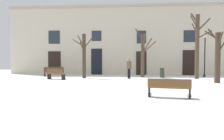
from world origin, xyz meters
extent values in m
plane|color=white|center=(0.00, 0.00, 0.00)|extent=(38.21, 38.21, 0.00)
cube|color=beige|center=(0.00, 10.57, 3.65)|extent=(23.88, 0.40, 7.30)
cube|color=#B1A993|center=(0.00, 10.32, 7.05)|extent=(23.88, 0.30, 0.24)
cube|color=black|center=(-7.02, 10.35, 1.22)|extent=(1.36, 0.08, 2.44)
cube|color=#262D38|center=(-7.02, 10.35, 3.93)|extent=(1.22, 0.06, 1.38)
cube|color=black|center=(-2.47, 10.35, 1.35)|extent=(1.14, 0.08, 2.70)
cube|color=#262D38|center=(-2.47, 10.35, 4.03)|extent=(1.03, 0.06, 1.06)
cube|color=black|center=(2.16, 10.35, 1.21)|extent=(1.05, 0.08, 2.42)
cube|color=#262D38|center=(2.16, 10.35, 3.87)|extent=(0.94, 0.06, 1.30)
cube|color=black|center=(6.96, 10.35, 1.26)|extent=(1.33, 0.08, 2.53)
cube|color=#262D38|center=(6.96, 10.35, 3.91)|extent=(1.19, 0.06, 1.17)
cylinder|color=#423326|center=(-2.83, 5.96, 1.91)|extent=(0.31, 0.31, 3.81)
cylinder|color=#423326|center=(-3.33, 6.00, 3.03)|extent=(1.05, 0.17, 0.68)
cylinder|color=#423326|center=(-2.90, 5.56, 2.65)|extent=(0.25, 0.88, 0.93)
cylinder|color=#423326|center=(-2.52, 6.36, 3.09)|extent=(0.73, 0.91, 1.05)
cylinder|color=#423326|center=(-3.20, 6.42, 3.21)|extent=(0.87, 1.02, 1.13)
cylinder|color=#4C3D2D|center=(2.23, 7.39, 1.93)|extent=(0.32, 0.32, 3.87)
cylinder|color=#4C3D2D|center=(2.59, 6.95, 2.80)|extent=(0.86, 1.01, 1.31)
cylinder|color=#4C3D2D|center=(2.84, 7.81, 2.73)|extent=(1.30, 0.94, 1.17)
cylinder|color=#4C3D2D|center=(2.33, 6.94, 3.14)|extent=(0.32, 1.02, 1.41)
cylinder|color=#4C3D2D|center=(1.91, 7.38, 3.87)|extent=(0.74, 0.12, 1.05)
cylinder|color=#4C3D2D|center=(6.72, 6.32, 2.68)|extent=(0.34, 0.34, 5.36)
cylinder|color=#4C3D2D|center=(6.38, 6.09, 4.70)|extent=(0.80, 0.60, 1.06)
cylinder|color=#4C3D2D|center=(6.47, 5.54, 3.65)|extent=(0.65, 1.66, 0.89)
cylinder|color=#4C3D2D|center=(6.46, 6.14, 4.15)|extent=(0.65, 0.50, 0.88)
cylinder|color=#4C3D2D|center=(6.50, 6.52, 5.07)|extent=(0.61, 0.56, 0.97)
cylinder|color=#4C3D2D|center=(7.36, 6.56, 3.71)|extent=(1.38, 0.61, 0.77)
cylinder|color=#4C3D2D|center=(7.21, 6.32, 4.49)|extent=(1.07, 0.13, 1.12)
cylinder|color=#423326|center=(7.33, 3.07, 1.76)|extent=(0.39, 0.39, 3.53)
cylinder|color=#423326|center=(7.67, 2.82, 2.78)|extent=(0.81, 0.65, 1.41)
cylinder|color=#423326|center=(6.94, 3.27, 3.34)|extent=(0.88, 0.51, 0.71)
cylinder|color=#423326|center=(7.37, 2.73, 3.00)|extent=(0.20, 0.78, 1.05)
cylinder|color=#423326|center=(7.04, 3.23, 3.35)|extent=(0.72, 0.45, 0.98)
cylinder|color=black|center=(7.91, 8.38, 1.80)|extent=(0.10, 0.10, 3.60)
cylinder|color=black|center=(7.91, 8.38, 0.10)|extent=(0.22, 0.22, 0.20)
cube|color=beige|center=(7.91, 8.38, 3.78)|extent=(0.24, 0.24, 0.36)
cone|color=black|center=(7.91, 8.38, 3.96)|extent=(0.30, 0.30, 0.14)
cylinder|color=#2D3D2D|center=(3.94, 7.17, 0.40)|extent=(0.39, 0.39, 0.81)
torus|color=black|center=(3.94, 7.17, 0.82)|extent=(0.42, 0.42, 0.04)
cube|color=brown|center=(-4.83, 4.52, 0.46)|extent=(1.60, 0.92, 0.05)
cube|color=brown|center=(-4.90, 4.32, 0.68)|extent=(1.48, 0.57, 0.37)
cube|color=black|center=(-4.16, 4.29, 0.23)|extent=(0.19, 0.41, 0.46)
torus|color=black|center=(-4.11, 4.46, 0.08)|extent=(0.17, 0.08, 0.17)
cube|color=black|center=(-5.50, 4.74, 0.23)|extent=(0.19, 0.41, 0.46)
torus|color=black|center=(-5.44, 4.91, 0.08)|extent=(0.17, 0.08, 0.17)
cube|color=brown|center=(3.14, -3.60, 0.45)|extent=(1.91, 0.71, 0.05)
cube|color=brown|center=(3.11, -3.80, 0.67)|extent=(1.86, 0.38, 0.36)
cube|color=black|center=(4.00, -3.74, 0.23)|extent=(0.12, 0.39, 0.45)
torus|color=black|center=(4.02, -3.57, 0.08)|extent=(0.17, 0.06, 0.17)
cube|color=black|center=(2.27, -3.47, 0.23)|extent=(0.12, 0.39, 0.45)
torus|color=black|center=(2.30, -3.31, 0.08)|extent=(0.17, 0.06, 0.17)
cube|color=#51331E|center=(-6.13, 7.67, 0.46)|extent=(1.88, 0.89, 0.05)
cube|color=#51331E|center=(-6.08, 7.47, 0.69)|extent=(1.79, 0.55, 0.39)
cube|color=black|center=(-5.30, 7.89, 0.23)|extent=(0.16, 0.41, 0.46)
torus|color=black|center=(-5.35, 8.05, 0.08)|extent=(0.17, 0.07, 0.17)
cube|color=black|center=(-6.96, 7.46, 0.23)|extent=(0.16, 0.41, 0.46)
torus|color=black|center=(-7.00, 7.63, 0.08)|extent=(0.17, 0.07, 0.17)
cylinder|color=black|center=(1.11, 5.81, 0.42)|extent=(0.14, 0.14, 0.84)
cylinder|color=black|center=(1.00, 5.95, 0.42)|extent=(0.14, 0.14, 0.84)
cube|color=#4C4233|center=(1.06, 5.88, 1.17)|extent=(0.40, 0.44, 0.65)
sphere|color=#9E755B|center=(1.06, 5.88, 1.64)|extent=(0.23, 0.23, 0.23)
camera|label=1|loc=(1.70, -14.35, 1.77)|focal=38.39mm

